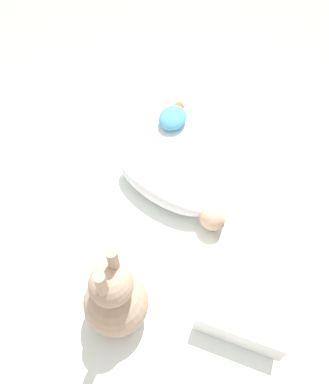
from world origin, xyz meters
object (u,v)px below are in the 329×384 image
Objects in this scene: bunny_plush at (115,299)px; pillow at (251,285)px; turtle_plush at (173,117)px; swaddled_baby at (168,188)px.

pillow is at bearing -59.18° from bunny_plush.
swaddled_baby is at bearing -163.05° from turtle_plush.
swaddled_baby reaches higher than turtle_plush.
bunny_plush reaches higher than swaddled_baby.
pillow is 0.87m from turtle_plush.
turtle_plush is (0.70, 0.52, -0.01)m from pillow.
bunny_plush is 1.91× the size of turtle_plush.
bunny_plush is 0.94m from turtle_plush.
pillow reaches higher than turtle_plush.
turtle_plush is (0.92, 0.14, -0.10)m from bunny_plush.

